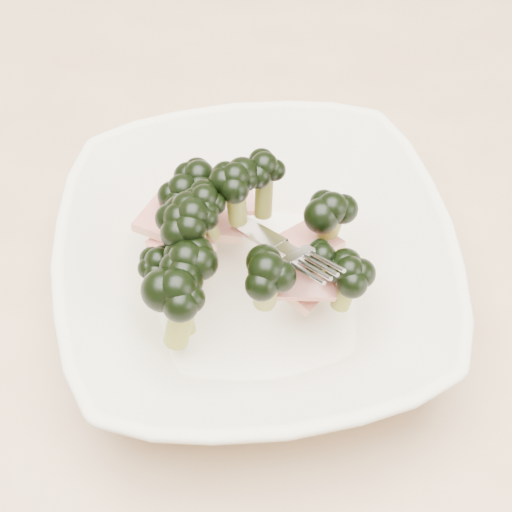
{
  "coord_description": "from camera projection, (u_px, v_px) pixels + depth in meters",
  "views": [
    {
      "loc": [
        0.14,
        -0.33,
        1.2
      ],
      "look_at": [
        0.1,
        -0.06,
        0.8
      ],
      "focal_mm": 50.0,
      "sensor_mm": 36.0,
      "label": 1
    }
  ],
  "objects": [
    {
      "name": "ground",
      "position": [
        201.0,
        493.0,
        1.19
      ],
      "size": [
        4.0,
        4.0,
        0.0
      ],
      "primitive_type": "plane",
      "color": "tan",
      "rests_on": "ground"
    },
    {
      "name": "dining_table",
      "position": [
        156.0,
        282.0,
        0.65
      ],
      "size": [
        1.2,
        0.8,
        0.75
      ],
      "color": "tan",
      "rests_on": "ground"
    },
    {
      "name": "broccoli_dish",
      "position": [
        252.0,
        264.0,
        0.5
      ],
      "size": [
        0.34,
        0.34,
        0.11
      ],
      "color": "beige",
      "rests_on": "dining_table"
    }
  ]
}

